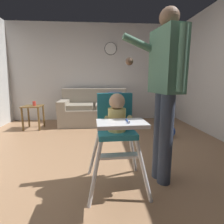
% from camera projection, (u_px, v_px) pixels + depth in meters
% --- Properties ---
extents(ground, '(6.10, 7.14, 0.10)m').
position_uv_depth(ground, '(96.00, 171.00, 2.24)').
color(ground, '#A37956').
extents(wall_far, '(5.30, 0.06, 2.52)m').
position_uv_depth(wall_far, '(97.00, 73.00, 4.75)').
color(wall_far, silver).
rests_on(wall_far, ground).
extents(couch, '(1.66, 0.86, 0.86)m').
position_uv_depth(couch, '(95.00, 110.00, 4.40)').
color(couch, gray).
rests_on(couch, ground).
extents(high_chair, '(0.63, 0.75, 0.97)m').
position_uv_depth(high_chair, '(116.00, 123.00, 1.72)').
color(high_chair, white).
rests_on(high_chair, ground).
extents(adult_standing, '(0.57, 0.50, 1.76)m').
position_uv_depth(adult_standing, '(165.00, 89.00, 1.78)').
color(adult_standing, '#394357').
rests_on(adult_standing, ground).
extents(toy_ball, '(0.24, 0.24, 0.24)m').
position_uv_depth(toy_ball, '(169.00, 131.00, 3.35)').
color(toy_ball, '#284CB7').
rests_on(toy_ball, ground).
extents(side_table, '(0.40, 0.40, 0.52)m').
position_uv_depth(side_table, '(33.00, 112.00, 3.92)').
color(side_table, brown).
rests_on(side_table, ground).
extents(sippy_cup, '(0.07, 0.07, 0.10)m').
position_uv_depth(sippy_cup, '(34.00, 103.00, 3.88)').
color(sippy_cup, '#D13D33').
rests_on(sippy_cup, side_table).
extents(wall_clock, '(0.32, 0.04, 0.32)m').
position_uv_depth(wall_clock, '(111.00, 49.00, 4.62)').
color(wall_clock, white).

